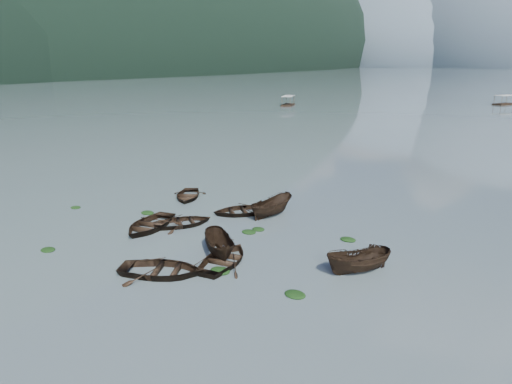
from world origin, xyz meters
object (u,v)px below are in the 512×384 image
Objects in this scene: rowboat_3 at (225,263)px; pontoon_centre at (503,105)px; rowboat_0 at (149,228)px; pontoon_left at (288,106)px.

rowboat_3 is 120.00m from pontoon_centre.
rowboat_0 is at bearing -21.12° from rowboat_3.
rowboat_0 is 91.67m from pontoon_left.
pontoon_centre is at bearing 72.69° from rowboat_0.
rowboat_3 is (8.12, -1.42, 0.00)m from rowboat_0.
pontoon_left is at bearing -117.67° from pontoon_centre.
rowboat_3 is 0.72× the size of pontoon_centre.
pontoon_left is (-46.92, 84.47, 0.00)m from rowboat_3.
pontoon_left reaches higher than rowboat_0.
pontoon_left reaches higher than rowboat_3.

